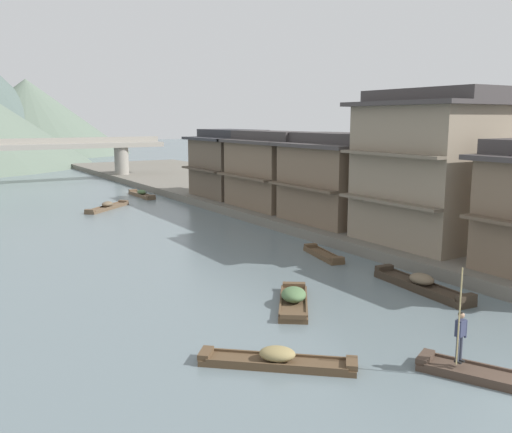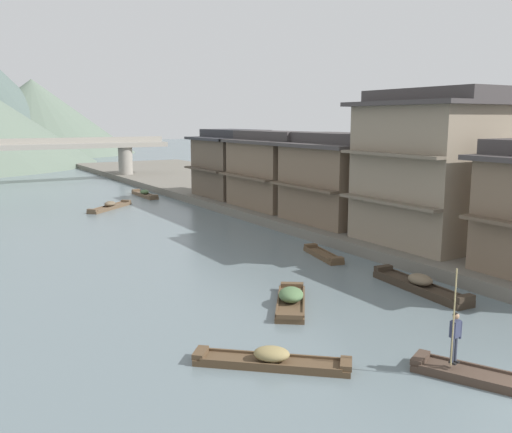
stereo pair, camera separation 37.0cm
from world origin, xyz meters
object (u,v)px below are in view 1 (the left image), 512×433
boat_moored_far (323,255)px  stone_bridge (56,153)px  boat_moored_second (108,207)px  boat_midriver_drifting (294,299)px  house_waterfront_narrow (271,170)px  boat_moored_third (421,285)px  boat_midriver_upstream (277,360)px  boatman_person (460,331)px  house_waterfront_second (429,168)px  boat_foreground_poled (501,379)px  boat_moored_nearest (142,194)px  house_waterfront_far (232,164)px  house_waterfront_tall (339,178)px

boat_moored_far → stone_bridge: size_ratio=0.14×
boat_moored_second → boat_midriver_drifting: size_ratio=1.16×
boat_moored_far → house_waterfront_narrow: (5.22, 13.62, 3.50)m
boat_moored_third → boat_moored_far: size_ratio=1.47×
boat_moored_far → boat_midriver_upstream: size_ratio=0.88×
boatman_person → boat_moored_third: boatman_person is taller
house_waterfront_second → house_waterfront_narrow: 15.89m
house_waterfront_second → boat_foreground_poled: bearing=-130.5°
boat_moored_nearest → stone_bridge: 17.98m
house_waterfront_second → house_waterfront_narrow: house_waterfront_second is taller
boat_midriver_upstream → house_waterfront_far: house_waterfront_far is taller
boat_midriver_drifting → house_waterfront_far: (12.04, 27.12, 3.37)m
boat_foreground_poled → house_waterfront_far: size_ratio=0.62×
boatman_person → house_waterfront_second: 16.55m
boat_moored_second → house_waterfront_far: (11.22, -2.07, 3.43)m
boat_midriver_drifting → house_waterfront_narrow: size_ratio=0.51×
house_waterfront_second → house_waterfront_tall: 8.08m
boat_moored_nearest → boat_moored_third: 36.62m
boat_moored_nearest → boat_midriver_drifting: boat_midriver_drifting is taller
house_waterfront_second → boat_moored_nearest: bearing=100.6°
boat_moored_nearest → house_waterfront_narrow: size_ratio=0.68×
boat_moored_third → stone_bridge: bearing=95.0°
boat_midriver_upstream → house_waterfront_far: bearing=63.4°
boat_foreground_poled → boat_moored_second: (-0.39, 38.09, 0.09)m
boat_foreground_poled → boat_midriver_drifting: size_ratio=1.12×
stone_bridge → boat_moored_nearest: bearing=-74.8°
boatman_person → boat_moored_far: boatman_person is taller
house_waterfront_tall → stone_bridge: house_waterfront_tall is taller
boatman_person → stone_bridge: (0.84, 60.13, 2.23)m
boat_moored_third → house_waterfront_far: 29.26m
boatman_person → boat_moored_nearest: size_ratio=0.54×
boat_midriver_upstream → boat_moored_far: bearing=46.1°
boat_foreground_poled → boat_midriver_upstream: 6.66m
boatman_person → boat_midriver_upstream: (-4.45, 3.31, -1.18)m
house_waterfront_second → house_waterfront_tall: bearing=89.3°
boat_moored_second → house_waterfront_second: bearing=-66.3°
boat_foreground_poled → house_waterfront_narrow: bearing=70.2°
boat_midriver_drifting → house_waterfront_second: house_waterfront_second is taller
boat_midriver_drifting → boat_moored_far: bearing=43.6°
boat_moored_far → boat_moored_second: bearing=103.1°
boat_moored_nearest → boat_moored_third: bearing=-89.9°
boat_foreground_poled → house_waterfront_narrow: 30.42m
boat_moored_second → boat_midriver_drifting: bearing=-91.6°
boat_moored_second → boat_midriver_upstream: bearing=-97.8°
boat_moored_far → house_waterfront_second: (5.76, -2.21, 4.80)m
boat_moored_second → house_waterfront_tall: size_ratio=0.62×
house_waterfront_tall → boat_midriver_upstream: bearing=-134.5°
boat_midriver_upstream → house_waterfront_narrow: size_ratio=0.53×
house_waterfront_second → house_waterfront_far: house_waterfront_second is taller
boatman_person → boat_midriver_drifting: size_ratio=0.72×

